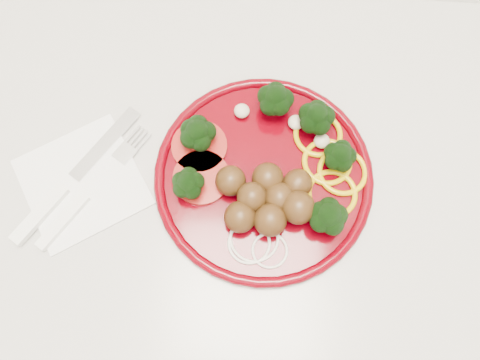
# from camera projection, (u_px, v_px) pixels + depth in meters

# --- Properties ---
(counter) EXTENTS (2.40, 0.60, 0.90)m
(counter) POSITION_uv_depth(u_px,v_px,m) (228.00, 238.00, 1.05)
(counter) COLOR beige
(counter) RESTS_ON ground
(plate) EXTENTS (0.29, 0.29, 0.06)m
(plate) POSITION_uv_depth(u_px,v_px,m) (267.00, 175.00, 0.60)
(plate) COLOR #4F0007
(plate) RESTS_ON counter
(napkin) EXTENTS (0.20, 0.20, 0.00)m
(napkin) POSITION_uv_depth(u_px,v_px,m) (82.00, 182.00, 0.61)
(napkin) COLOR white
(napkin) RESTS_ON counter
(knife) EXTENTS (0.14, 0.20, 0.01)m
(knife) POSITION_uv_depth(u_px,v_px,m) (61.00, 191.00, 0.60)
(knife) COLOR silver
(knife) RESTS_ON napkin
(fork) EXTENTS (0.12, 0.18, 0.01)m
(fork) POSITION_uv_depth(u_px,v_px,m) (76.00, 207.00, 0.60)
(fork) COLOR white
(fork) RESTS_ON napkin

